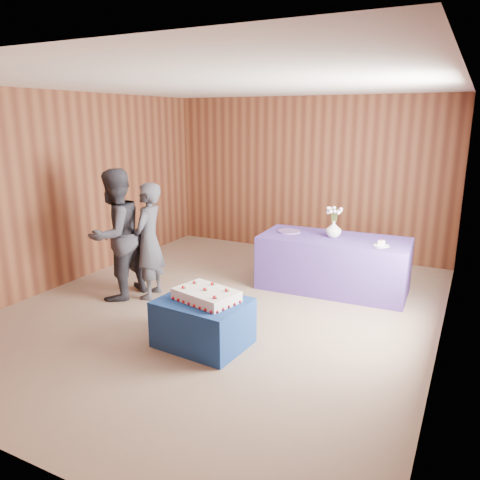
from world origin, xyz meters
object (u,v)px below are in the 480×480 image
Objects in this scene: vase at (333,229)px; cake_table at (203,323)px; guest_left at (149,241)px; guest_right at (116,235)px; serving_table at (333,264)px; sheet_cake at (206,295)px.

cake_table is at bearing -107.63° from vase.
guest_left is 0.89× the size of guest_right.
guest_right reaches higher than vase.
vase reaches higher than cake_table.
cake_table is 1.94m from guest_right.
guest_right reaches higher than guest_left.
cake_table is 2.45m from vase.
guest_right is at bearing 163.49° from cake_table.
vase is (-0.03, 0.02, 0.49)m from serving_table.
serving_table is 2.69× the size of sheet_cake.
guest_right is at bearing -146.74° from vase.
vase is at bearing 110.07° from guest_left.
sheet_cake is at bearing -106.97° from vase.
vase is at bearing 76.95° from cake_table.
guest_left is (-2.07, -1.39, -0.09)m from vase.
cake_table is 0.59× the size of guest_left.
serving_table is at bearing 76.22° from cake_table.
guest_left is at bearing -146.14° from vase.
sheet_cake is 1.64m from guest_left.
guest_left is at bearing 122.71° from guest_right.
serving_table reaches higher than sheet_cake.
serving_table is (0.75, 2.25, 0.12)m from cake_table.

